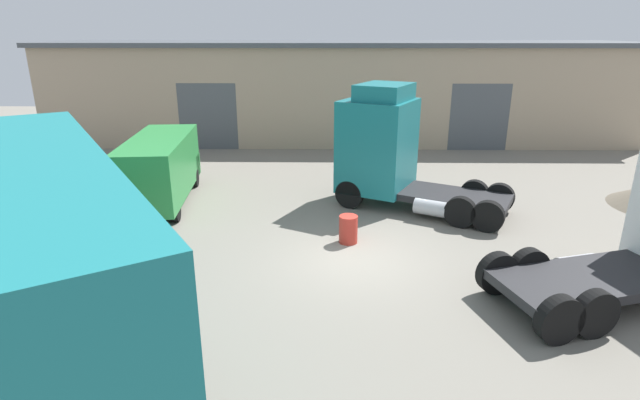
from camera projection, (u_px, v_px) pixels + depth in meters
name	position (u px, v px, depth m)	size (l,w,h in m)	color
ground_plane	(356.00, 259.00, 14.50)	(60.00, 60.00, 0.00)	slate
warehouse_building	(342.00, 90.00, 30.23)	(34.14, 7.72, 5.67)	tan
container_trailer_black	(43.00, 237.00, 9.38)	(7.99, 10.52, 4.16)	#197075
delivery_van_green	(161.00, 167.00, 18.96)	(2.51, 5.97, 2.52)	#28843D
tractor_unit_teal	(388.00, 149.00, 18.48)	(6.59, 5.02, 4.49)	#197075
oil_drum	(348.00, 229.00, 15.52)	(0.58, 0.58, 0.88)	#B22D23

